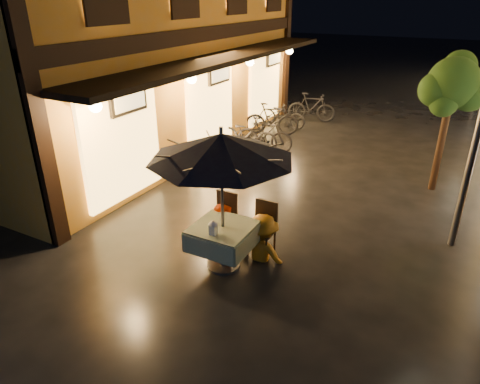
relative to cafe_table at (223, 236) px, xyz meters
The scene contains 16 objects.
ground 0.92m from the cafe_table, 56.77° to the left, with size 90.00×90.00×0.00m, color black.
west_building 7.70m from the cafe_table, 139.25° to the left, with size 5.90×11.40×7.40m.
street_tree 6.11m from the cafe_table, 61.22° to the left, with size 1.43×1.20×3.15m.
cafe_table is the anchor object (origin of this frame).
patio_umbrella 1.56m from the cafe_table, 63.43° to the left, with size 2.29×2.29×2.46m.
cafe_chair_left 0.84m from the cafe_table, 118.51° to the left, with size 0.42×0.42×0.97m.
cafe_chair_right 0.84m from the cafe_table, 61.49° to the left, with size 0.42×0.42×0.97m.
table_lantern 0.44m from the cafe_table, 90.00° to the right, with size 0.16×0.16×0.25m.
person_orange 0.70m from the cafe_table, 124.35° to the left, with size 0.80×0.62×1.65m, color #F24200.
person_yellow 0.76m from the cafe_table, 51.67° to the left, with size 1.02×0.59×1.58m, color orange.
bicycle_0 4.65m from the cafe_table, 120.82° to the left, with size 0.56×1.60×0.84m, color black.
bicycle_1 5.97m from the cafe_table, 108.45° to the left, with size 0.47×1.67×1.01m, color black.
bicycle_2 6.03m from the cafe_table, 113.22° to the left, with size 0.65×1.87×0.98m, color black.
bicycle_3 7.62m from the cafe_table, 108.14° to the left, with size 0.49×1.74×1.05m, color black.
bicycle_4 8.56m from the cafe_table, 106.23° to the left, with size 0.60×1.71×0.90m, color black.
bicycle_5 9.59m from the cafe_table, 100.73° to the left, with size 0.48×1.69×1.02m, color black.
Camera 1 is at (2.74, -5.85, 4.24)m, focal length 32.00 mm.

